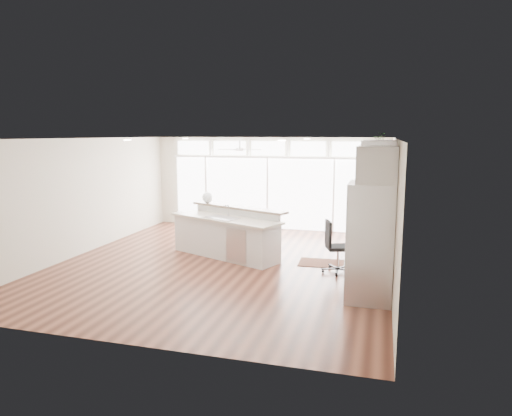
# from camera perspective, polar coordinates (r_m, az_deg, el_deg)

# --- Properties ---
(floor) EXTENTS (7.00, 8.00, 0.02)m
(floor) POSITION_cam_1_polar(r_m,az_deg,el_deg) (10.04, -4.09, -7.00)
(floor) COLOR #451F15
(floor) RESTS_ON ground
(ceiling) EXTENTS (7.00, 8.00, 0.02)m
(ceiling) POSITION_cam_1_polar(r_m,az_deg,el_deg) (9.64, -4.27, 8.66)
(ceiling) COLOR white
(ceiling) RESTS_ON wall_back
(wall_back) EXTENTS (7.00, 0.04, 2.70)m
(wall_back) POSITION_cam_1_polar(r_m,az_deg,el_deg) (13.55, 1.54, 3.12)
(wall_back) COLOR beige
(wall_back) RESTS_ON floor
(wall_front) EXTENTS (7.00, 0.04, 2.70)m
(wall_front) POSITION_cam_1_polar(r_m,az_deg,el_deg) (6.20, -16.78, -4.63)
(wall_front) COLOR beige
(wall_front) RESTS_ON floor
(wall_left) EXTENTS (0.04, 8.00, 2.70)m
(wall_left) POSITION_cam_1_polar(r_m,az_deg,el_deg) (11.41, -20.97, 1.35)
(wall_left) COLOR beige
(wall_left) RESTS_ON floor
(wall_right) EXTENTS (0.04, 8.00, 2.70)m
(wall_right) POSITION_cam_1_polar(r_m,az_deg,el_deg) (9.19, 16.84, -0.21)
(wall_right) COLOR beige
(wall_right) RESTS_ON floor
(glass_wall) EXTENTS (5.80, 0.06, 2.08)m
(glass_wall) POSITION_cam_1_polar(r_m,az_deg,el_deg) (13.53, 1.48, 1.83)
(glass_wall) COLOR white
(glass_wall) RESTS_ON wall_back
(transom_row) EXTENTS (5.90, 0.06, 0.40)m
(transom_row) POSITION_cam_1_polar(r_m,az_deg,el_deg) (13.42, 1.50, 7.47)
(transom_row) COLOR white
(transom_row) RESTS_ON wall_back
(desk_window) EXTENTS (0.04, 0.85, 0.85)m
(desk_window) POSITION_cam_1_polar(r_m,az_deg,el_deg) (9.45, 16.62, 1.29)
(desk_window) COLOR silver
(desk_window) RESTS_ON wall_right
(ceiling_fan) EXTENTS (1.16, 1.16, 0.32)m
(ceiling_fan) POSITION_cam_1_polar(r_m,az_deg,el_deg) (12.46, -2.04, 7.79)
(ceiling_fan) COLOR white
(ceiling_fan) RESTS_ON ceiling
(recessed_lights) EXTENTS (3.40, 3.00, 0.02)m
(recessed_lights) POSITION_cam_1_polar(r_m,az_deg,el_deg) (9.83, -3.87, 8.55)
(recessed_lights) COLOR white
(recessed_lights) RESTS_ON ceiling
(oven_cabinet) EXTENTS (0.64, 1.20, 2.50)m
(oven_cabinet) POSITION_cam_1_polar(r_m,az_deg,el_deg) (10.98, 14.92, 0.84)
(oven_cabinet) COLOR silver
(oven_cabinet) RESTS_ON floor
(desk_nook) EXTENTS (0.72, 1.30, 0.76)m
(desk_nook) POSITION_cam_1_polar(r_m,az_deg,el_deg) (9.68, 14.34, -5.50)
(desk_nook) COLOR silver
(desk_nook) RESTS_ON floor
(upper_cabinets) EXTENTS (0.64, 1.30, 0.64)m
(upper_cabinets) POSITION_cam_1_polar(r_m,az_deg,el_deg) (9.38, 15.07, 6.21)
(upper_cabinets) COLOR silver
(upper_cabinets) RESTS_ON wall_right
(refrigerator) EXTENTS (0.76, 0.90, 2.00)m
(refrigerator) POSITION_cam_1_polar(r_m,az_deg,el_deg) (7.93, 14.08, -4.13)
(refrigerator) COLOR silver
(refrigerator) RESTS_ON floor
(fridge_cabinet) EXTENTS (0.64, 0.90, 0.60)m
(fridge_cabinet) POSITION_cam_1_polar(r_m,az_deg,el_deg) (7.74, 14.90, 5.27)
(fridge_cabinet) COLOR silver
(fridge_cabinet) RESTS_ON wall_right
(framed_photos) EXTENTS (0.06, 0.22, 0.80)m
(framed_photos) POSITION_cam_1_polar(r_m,az_deg,el_deg) (10.09, 16.53, 0.91)
(framed_photos) COLOR black
(framed_photos) RESTS_ON wall_right
(kitchen_island) EXTENTS (2.99, 2.07, 1.11)m
(kitchen_island) POSITION_cam_1_polar(r_m,az_deg,el_deg) (10.49, -3.86, -3.10)
(kitchen_island) COLOR silver
(kitchen_island) RESTS_ON floor
(rug) EXTENTS (1.00, 0.74, 0.01)m
(rug) POSITION_cam_1_polar(r_m,az_deg,el_deg) (10.14, 8.17, -6.81)
(rug) COLOR #351810
(rug) RESTS_ON floor
(office_chair) EXTENTS (0.69, 0.67, 1.06)m
(office_chair) POSITION_cam_1_polar(r_m,az_deg,el_deg) (9.42, 10.23, -4.81)
(office_chair) COLOR black
(office_chair) RESTS_ON floor
(fishbowl) EXTENTS (0.36, 0.36, 0.27)m
(fishbowl) POSITION_cam_1_polar(r_m,az_deg,el_deg) (11.30, -6.08, 1.31)
(fishbowl) COLOR white
(fishbowl) RESTS_ON kitchen_island
(monitor) EXTENTS (0.08, 0.48, 0.40)m
(monitor) POSITION_cam_1_polar(r_m,az_deg,el_deg) (9.55, 14.00, -2.12)
(monitor) COLOR black
(monitor) RESTS_ON desk_nook
(keyboard) EXTENTS (0.16, 0.36, 0.02)m
(keyboard) POSITION_cam_1_polar(r_m,az_deg,el_deg) (9.59, 12.94, -3.19)
(keyboard) COLOR white
(keyboard) RESTS_ON desk_nook
(potted_plant) EXTENTS (0.33, 0.35, 0.25)m
(potted_plant) POSITION_cam_1_polar(r_m,az_deg,el_deg) (10.87, 15.23, 8.03)
(potted_plant) COLOR #275122
(potted_plant) RESTS_ON oven_cabinet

